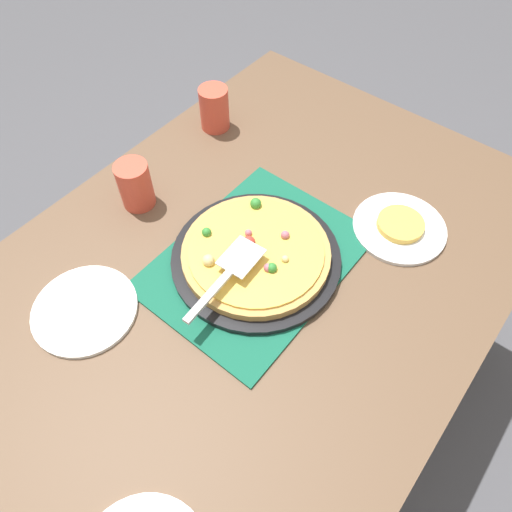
{
  "coord_description": "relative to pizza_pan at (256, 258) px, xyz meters",
  "views": [
    {
      "loc": [
        -0.49,
        -0.4,
        1.64
      ],
      "look_at": [
        0.0,
        0.0,
        0.77
      ],
      "focal_mm": 33.78,
      "sensor_mm": 36.0,
      "label": 1
    }
  ],
  "objects": [
    {
      "name": "pizza",
      "position": [
        -0.0,
        0.0,
        0.02
      ],
      "size": [
        0.33,
        0.33,
        0.05
      ],
      "color": "tan",
      "rests_on": "pizza_pan"
    },
    {
      "name": "cup_near",
      "position": [
        0.3,
        0.38,
        0.05
      ],
      "size": [
        0.08,
        0.08,
        0.12
      ],
      "primitive_type": "cylinder",
      "color": "#E04C38",
      "rests_on": "dining_table"
    },
    {
      "name": "placemat",
      "position": [
        0.0,
        0.0,
        -0.01
      ],
      "size": [
        0.48,
        0.36,
        0.01
      ],
      "primitive_type": "cube",
      "color": "#145B42",
      "rests_on": "dining_table"
    },
    {
      "name": "plate_near_left",
      "position": [
        0.29,
        -0.21,
        -0.01
      ],
      "size": [
        0.22,
        0.22,
        0.01
      ],
      "primitive_type": "cylinder",
      "color": "white",
      "rests_on": "dining_table"
    },
    {
      "name": "cup_far",
      "position": [
        -0.04,
        0.34,
        0.05
      ],
      "size": [
        0.08,
        0.08,
        0.12
      ],
      "primitive_type": "cylinder",
      "color": "#E04C38",
      "rests_on": "dining_table"
    },
    {
      "name": "plate_side",
      "position": [
        -0.33,
        0.2,
        -0.01
      ],
      "size": [
        0.22,
        0.22,
        0.01
      ],
      "primitive_type": "cylinder",
      "color": "white",
      "rests_on": "dining_table"
    },
    {
      "name": "pizza_server",
      "position": [
        -0.1,
        -0.01,
        0.06
      ],
      "size": [
        0.23,
        0.08,
        0.01
      ],
      "color": "silver",
      "rests_on": "pizza"
    },
    {
      "name": "dining_table",
      "position": [
        0.0,
        0.0,
        -0.12
      ],
      "size": [
        1.4,
        1.0,
        0.75
      ],
      "color": "brown",
      "rests_on": "ground_plane"
    },
    {
      "name": "served_slice_left",
      "position": [
        0.29,
        -0.21,
        0.01
      ],
      "size": [
        0.11,
        0.11,
        0.02
      ],
      "primitive_type": "cylinder",
      "color": "#EAB747",
      "rests_on": "plate_near_left"
    },
    {
      "name": "pizza_pan",
      "position": [
        0.0,
        0.0,
        0.0
      ],
      "size": [
        0.38,
        0.38,
        0.01
      ],
      "primitive_type": "cylinder",
      "color": "black",
      "rests_on": "placemat"
    },
    {
      "name": "ground_plane",
      "position": [
        0.0,
        0.0,
        -0.76
      ],
      "size": [
        8.0,
        8.0,
        0.0
      ],
      "primitive_type": "plane",
      "color": "#4C4C51"
    }
  ]
}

